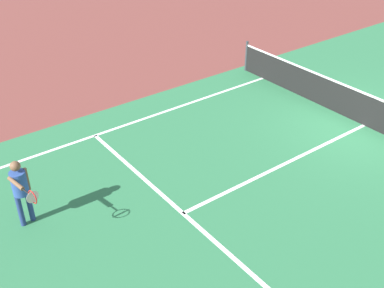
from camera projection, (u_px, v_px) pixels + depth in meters
ground_plane at (364, 125)px, 13.46m from camera, size 60.00×60.00×0.00m
court_surface_inbounds at (364, 125)px, 13.46m from camera, size 10.62×24.40×0.00m
line_sideline_left at (110, 130)px, 13.21m from camera, size 0.10×11.89×0.01m
line_service_near at (183, 213)px, 10.19m from camera, size 8.22×0.10×0.01m
line_center_service at (286, 163)px, 11.83m from camera, size 0.10×6.40×0.01m
net at (367, 110)px, 13.20m from camera, size 10.06×0.09×1.07m
player_near at (21, 187)px, 9.43m from camera, size 1.18×0.41×1.54m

